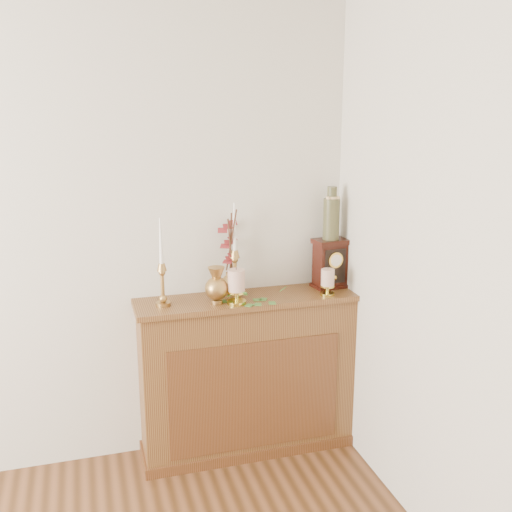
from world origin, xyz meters
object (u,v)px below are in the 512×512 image
object	(u,v)px
bud_vase	(216,286)
ginger_jar	(229,255)
candlestick_left	(162,278)
mantel_clock	(330,264)
candlestick_center	(235,265)
ceramic_vase	(331,216)

from	to	relation	value
bud_vase	ginger_jar	xyz separation A→B (m)	(0.11, 0.16, 0.12)
candlestick_left	bud_vase	xyz separation A→B (m)	(0.28, -0.05, -0.05)
ginger_jar	mantel_clock	size ratio (longest dim) A/B	1.72
candlestick_left	mantel_clock	world-z (taller)	candlestick_left
candlestick_center	ginger_jar	bearing A→B (deg)	141.08
ceramic_vase	mantel_clock	bearing A→B (deg)	-82.81
ginger_jar	mantel_clock	world-z (taller)	ginger_jar
mantel_clock	bud_vase	bearing A→B (deg)	-178.47
candlestick_left	ceramic_vase	size ratio (longest dim) A/B	1.57
candlestick_left	candlestick_center	world-z (taller)	candlestick_center
candlestick_left	bud_vase	bearing A→B (deg)	-9.73
ginger_jar	candlestick_left	bearing A→B (deg)	-164.52
ginger_jar	candlestick_center	bearing A→B (deg)	-38.92
candlestick_left	ceramic_vase	xyz separation A→B (m)	(0.97, 0.06, 0.27)
ceramic_vase	candlestick_center	bearing A→B (deg)	177.38
candlestick_center	ceramic_vase	size ratio (longest dim) A/B	1.72
candlestick_center	mantel_clock	distance (m)	0.56
candlestick_center	mantel_clock	xyz separation A→B (m)	(0.56, -0.03, -0.03)
candlestick_left	ginger_jar	size ratio (longest dim) A/B	0.96
bud_vase	mantel_clock	world-z (taller)	mantel_clock
mantel_clock	candlestick_left	bearing A→B (deg)	176.27
bud_vase	mantel_clock	distance (m)	0.70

